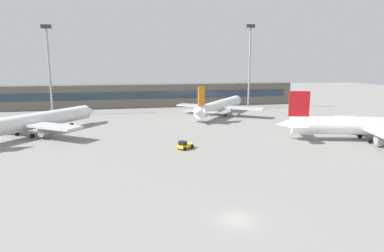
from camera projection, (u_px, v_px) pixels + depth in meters
The scene contains 8 objects.
ground_plane at pixel (174, 140), 74.67m from camera, with size 400.00×400.00×0.00m, color gray.
terminal_building at pixel (148, 95), 134.01m from camera, with size 119.29×12.13×9.00m.
airplane_near at pixel (377, 126), 73.09m from camera, with size 43.14×30.72×10.91m.
airplane_mid at pixel (32, 122), 79.02m from camera, with size 30.32×36.09×10.77m.
airplane_far at pixel (221, 106), 110.33m from camera, with size 29.10×35.53×10.49m.
baggage_tug_yellow at pixel (185, 145), 66.45m from camera, with size 3.72×3.46×1.75m.
floodlight_tower_west at pixel (49, 64), 107.65m from camera, with size 3.20×0.80×29.13m.
floodlight_tower_east at pixel (250, 62), 124.72m from camera, with size 3.20×0.80×31.18m.
Camera 1 is at (-12.20, -31.91, 16.75)m, focal length 31.11 mm.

